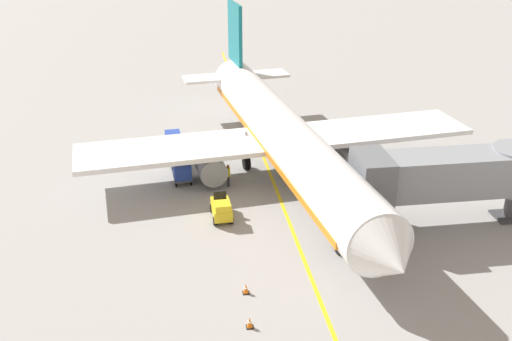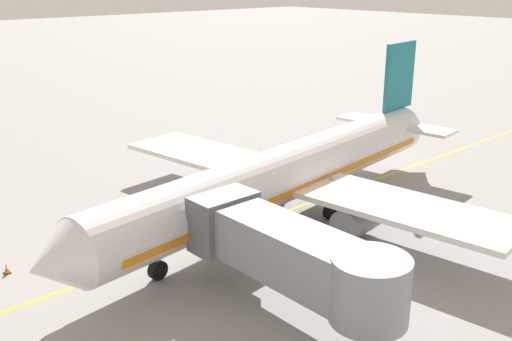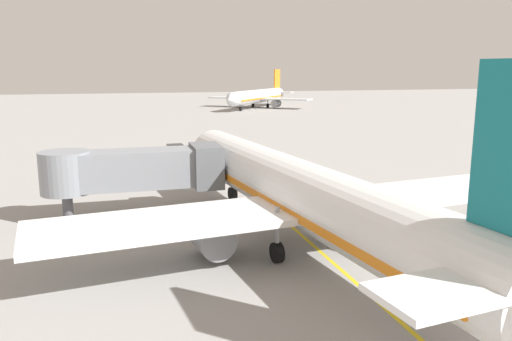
{
  "view_description": "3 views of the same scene",
  "coord_description": "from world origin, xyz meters",
  "px_view_note": "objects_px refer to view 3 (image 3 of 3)",
  "views": [
    {
      "loc": [
        6.88,
        41.18,
        18.9
      ],
      "look_at": [
        1.97,
        6.8,
        3.15
      ],
      "focal_mm": 41.52,
      "sensor_mm": 36.0,
      "label": 1
    },
    {
      "loc": [
        -27.27,
        27.54,
        15.82
      ],
      "look_at": [
        0.22,
        2.91,
        3.56
      ],
      "focal_mm": 41.46,
      "sensor_mm": 36.0,
      "label": 2
    },
    {
      "loc": [
        -11.02,
        -25.82,
        10.32
      ],
      "look_at": [
        -1.89,
        6.72,
        3.52
      ],
      "focal_mm": 35.57,
      "sensor_mm": 36.0,
      "label": 3
    }
  ],
  "objects_px": {
    "parked_airliner": "(301,194)",
    "baggage_tug_lead": "(336,202)",
    "jet_bridge": "(135,169)",
    "baggage_cart_second_in_train": "(441,234)",
    "baggage_cart_third_in_train": "(484,252)",
    "safety_cone_nose_left": "(282,178)",
    "pushback_tractor": "(177,158)",
    "baggage_cart_front": "(411,220)",
    "distant_taxiing_airliner": "(258,97)",
    "ground_crew_wing_walker": "(354,219)",
    "safety_cone_nose_right": "(291,184)"
  },
  "relations": [
    {
      "from": "baggage_cart_front",
      "to": "distant_taxiing_airliner",
      "type": "relative_size",
      "value": 0.1
    },
    {
      "from": "baggage_cart_second_in_train",
      "to": "baggage_cart_third_in_train",
      "type": "relative_size",
      "value": 1.0
    },
    {
      "from": "jet_bridge",
      "to": "baggage_tug_lead",
      "type": "bearing_deg",
      "value": -10.26
    },
    {
      "from": "safety_cone_nose_right",
      "to": "baggage_cart_second_in_train",
      "type": "bearing_deg",
      "value": -79.65
    },
    {
      "from": "pushback_tractor",
      "to": "baggage_cart_second_in_train",
      "type": "bearing_deg",
      "value": -67.78
    },
    {
      "from": "baggage_tug_lead",
      "to": "distant_taxiing_airliner",
      "type": "xyz_separation_m",
      "value": [
        22.0,
        98.09,
        2.31
      ]
    },
    {
      "from": "baggage_cart_front",
      "to": "safety_cone_nose_left",
      "type": "bearing_deg",
      "value": 99.13
    },
    {
      "from": "jet_bridge",
      "to": "baggage_tug_lead",
      "type": "relative_size",
      "value": 4.83
    },
    {
      "from": "baggage_tug_lead",
      "to": "baggage_cart_second_in_train",
      "type": "bearing_deg",
      "value": -73.63
    },
    {
      "from": "baggage_tug_lead",
      "to": "baggage_cart_second_in_train",
      "type": "height_order",
      "value": "baggage_tug_lead"
    },
    {
      "from": "jet_bridge",
      "to": "baggage_cart_third_in_train",
      "type": "distance_m",
      "value": 22.55
    },
    {
      "from": "pushback_tractor",
      "to": "ground_crew_wing_walker",
      "type": "bearing_deg",
      "value": -71.56
    },
    {
      "from": "baggage_tug_lead",
      "to": "baggage_cart_front",
      "type": "distance_m",
      "value": 6.53
    },
    {
      "from": "jet_bridge",
      "to": "baggage_cart_second_in_train",
      "type": "relative_size",
      "value": 4.17
    },
    {
      "from": "baggage_cart_front",
      "to": "baggage_tug_lead",
      "type": "bearing_deg",
      "value": 111.49
    },
    {
      "from": "baggage_tug_lead",
      "to": "parked_airliner",
      "type": "bearing_deg",
      "value": -129.51
    },
    {
      "from": "baggage_tug_lead",
      "to": "baggage_cart_second_in_train",
      "type": "distance_m",
      "value": 9.24
    },
    {
      "from": "jet_bridge",
      "to": "baggage_cart_second_in_train",
      "type": "distance_m",
      "value": 20.39
    },
    {
      "from": "baggage_tug_lead",
      "to": "safety_cone_nose_left",
      "type": "height_order",
      "value": "baggage_tug_lead"
    },
    {
      "from": "pushback_tractor",
      "to": "safety_cone_nose_right",
      "type": "height_order",
      "value": "pushback_tractor"
    },
    {
      "from": "pushback_tractor",
      "to": "safety_cone_nose_left",
      "type": "bearing_deg",
      "value": -44.94
    },
    {
      "from": "parked_airliner",
      "to": "baggage_tug_lead",
      "type": "height_order",
      "value": "parked_airliner"
    },
    {
      "from": "parked_airliner",
      "to": "baggage_cart_second_in_train",
      "type": "relative_size",
      "value": 12.69
    },
    {
      "from": "pushback_tractor",
      "to": "ground_crew_wing_walker",
      "type": "xyz_separation_m",
      "value": [
        8.22,
        -24.65,
        -0.15
      ]
    },
    {
      "from": "baggage_cart_second_in_train",
      "to": "safety_cone_nose_right",
      "type": "xyz_separation_m",
      "value": [
        -3.14,
        17.19,
        -0.66
      ]
    },
    {
      "from": "jet_bridge",
      "to": "safety_cone_nose_left",
      "type": "distance_m",
      "value": 16.49
    },
    {
      "from": "jet_bridge",
      "to": "ground_crew_wing_walker",
      "type": "height_order",
      "value": "jet_bridge"
    },
    {
      "from": "baggage_cart_second_in_train",
      "to": "safety_cone_nose_left",
      "type": "bearing_deg",
      "value": 98.47
    },
    {
      "from": "baggage_cart_third_in_train",
      "to": "pushback_tractor",
      "type": "bearing_deg",
      "value": 110.72
    },
    {
      "from": "baggage_tug_lead",
      "to": "baggage_cart_front",
      "type": "xyz_separation_m",
      "value": [
        2.39,
        -6.07,
        0.24
      ]
    },
    {
      "from": "ground_crew_wing_walker",
      "to": "safety_cone_nose_right",
      "type": "bearing_deg",
      "value": 88.35
    },
    {
      "from": "jet_bridge",
      "to": "baggage_cart_second_in_train",
      "type": "height_order",
      "value": "jet_bridge"
    },
    {
      "from": "baggage_tug_lead",
      "to": "baggage_cart_third_in_train",
      "type": "height_order",
      "value": "baggage_tug_lead"
    },
    {
      "from": "parked_airliner",
      "to": "baggage_cart_front",
      "type": "relative_size",
      "value": 12.69
    },
    {
      "from": "pushback_tractor",
      "to": "baggage_cart_front",
      "type": "xyz_separation_m",
      "value": [
        11.52,
        -25.94,
        -0.15
      ]
    },
    {
      "from": "baggage_cart_third_in_train",
      "to": "ground_crew_wing_walker",
      "type": "relative_size",
      "value": 1.74
    },
    {
      "from": "baggage_cart_second_in_train",
      "to": "distant_taxiing_airliner",
      "type": "relative_size",
      "value": 0.1
    },
    {
      "from": "baggage_cart_third_in_train",
      "to": "safety_cone_nose_right",
      "type": "distance_m",
      "value": 20.65
    },
    {
      "from": "safety_cone_nose_left",
      "to": "jet_bridge",
      "type": "bearing_deg",
      "value": -148.04
    },
    {
      "from": "pushback_tractor",
      "to": "jet_bridge",
      "type": "bearing_deg",
      "value": -106.02
    },
    {
      "from": "pushback_tractor",
      "to": "baggage_tug_lead",
      "type": "xyz_separation_m",
      "value": [
        9.13,
        -19.87,
        -0.39
      ]
    },
    {
      "from": "baggage_cart_third_in_train",
      "to": "distant_taxiing_airliner",
      "type": "xyz_separation_m",
      "value": [
        19.08,
        110.11,
        2.08
      ]
    },
    {
      "from": "jet_bridge",
      "to": "baggage_cart_second_in_train",
      "type": "bearing_deg",
      "value": -34.34
    },
    {
      "from": "baggage_cart_front",
      "to": "baggage_cart_third_in_train",
      "type": "height_order",
      "value": "same"
    },
    {
      "from": "baggage_cart_second_in_train",
      "to": "baggage_cart_front",
      "type": "bearing_deg",
      "value": 94.35
    },
    {
      "from": "baggage_cart_third_in_train",
      "to": "safety_cone_nose_left",
      "type": "relative_size",
      "value": 4.99
    },
    {
      "from": "baggage_cart_front",
      "to": "baggage_cart_second_in_train",
      "type": "height_order",
      "value": "same"
    },
    {
      "from": "parked_airliner",
      "to": "baggage_tug_lead",
      "type": "bearing_deg",
      "value": 50.49
    },
    {
      "from": "baggage_tug_lead",
      "to": "safety_cone_nose_left",
      "type": "xyz_separation_m",
      "value": [
        -0.37,
        11.12,
        -0.42
      ]
    },
    {
      "from": "baggage_tug_lead",
      "to": "safety_cone_nose_right",
      "type": "distance_m",
      "value": 8.36
    }
  ]
}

